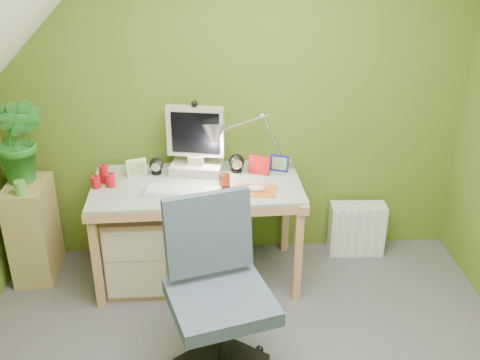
{
  "coord_description": "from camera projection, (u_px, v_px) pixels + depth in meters",
  "views": [
    {
      "loc": [
        -0.18,
        -2.07,
        2.33
      ],
      "look_at": [
        0.0,
        1.0,
        0.85
      ],
      "focal_mm": 42.0,
      "sensor_mm": 36.0,
      "label": 1
    }
  ],
  "objects": [
    {
      "name": "keyboard",
      "position": [
        184.0,
        191.0,
        3.52
      ],
      "size": [
        0.48,
        0.21,
        0.02
      ],
      "primitive_type": "cube",
      "rotation": [
        0.0,
        0.0,
        -0.14
      ],
      "color": "silver",
      "rests_on": "desk"
    },
    {
      "name": "amber_tumbler",
      "position": [
        225.0,
        181.0,
        3.57
      ],
      "size": [
        0.08,
        0.08,
        0.09
      ],
      "primitive_type": "cylinder",
      "rotation": [
        0.0,
        0.0,
        0.22
      ],
      "color": "maroon",
      "rests_on": "desk"
    },
    {
      "name": "monitor",
      "position": [
        196.0,
        133.0,
        3.7
      ],
      "size": [
        0.44,
        0.3,
        0.55
      ],
      "primitive_type": null,
      "rotation": [
        0.0,
        0.0,
        -0.18
      ],
      "color": "#B7AEA4",
      "rests_on": "desk"
    },
    {
      "name": "mouse",
      "position": [
        257.0,
        188.0,
        3.54
      ],
      "size": [
        0.13,
        0.1,
        0.04
      ],
      "primitive_type": "ellipsoid",
      "rotation": [
        0.0,
        0.0,
        0.26
      ],
      "color": "silver",
      "rests_on": "mousepad"
    },
    {
      "name": "speaker_left",
      "position": [
        156.0,
        166.0,
        3.76
      ],
      "size": [
        0.1,
        0.1,
        0.11
      ],
      "primitive_type": null,
      "rotation": [
        0.0,
        0.0,
        -0.11
      ],
      "color": "black",
      "rests_on": "desk"
    },
    {
      "name": "desk_lamp",
      "position": [
        263.0,
        128.0,
        3.71
      ],
      "size": [
        0.6,
        0.33,
        0.6
      ],
      "primitive_type": null,
      "rotation": [
        0.0,
        0.0,
        -0.16
      ],
      "color": "#ABABAF",
      "rests_on": "desk"
    },
    {
      "name": "photo_frame_blue",
      "position": [
        279.0,
        163.0,
        3.81
      ],
      "size": [
        0.13,
        0.07,
        0.11
      ],
      "primitive_type": "cube",
      "rotation": [
        0.0,
        0.0,
        -0.38
      ],
      "color": "#1A1590",
      "rests_on": "desk"
    },
    {
      "name": "green_cup",
      "position": [
        20.0,
        188.0,
        3.54
      ],
      "size": [
        0.07,
        0.07,
        0.09
      ],
      "primitive_type": "cylinder",
      "rotation": [
        0.0,
        0.0,
        -0.02
      ],
      "color": "#5CAB47",
      "rests_on": "side_ledge"
    },
    {
      "name": "photo_frame_green",
      "position": [
        136.0,
        167.0,
        3.74
      ],
      "size": [
        0.13,
        0.07,
        0.12
      ],
      "primitive_type": "cube",
      "rotation": [
        0.0,
        0.0,
        0.36
      ],
      "color": "#BDD08F",
      "rests_on": "desk"
    },
    {
      "name": "photo_frame_red",
      "position": [
        259.0,
        165.0,
        3.76
      ],
      "size": [
        0.14,
        0.08,
        0.13
      ],
      "primitive_type": "cube",
      "rotation": [
        0.0,
        0.0,
        -0.46
      ],
      "color": "red",
      "rests_on": "desk"
    },
    {
      "name": "wall_back",
      "position": [
        235.0,
        95.0,
        3.8
      ],
      "size": [
        3.2,
        0.01,
        2.4
      ],
      "primitive_type": "cube",
      "color": "#5A7624",
      "rests_on": "floor"
    },
    {
      "name": "speaker_right",
      "position": [
        237.0,
        163.0,
        3.79
      ],
      "size": [
        0.13,
        0.13,
        0.13
      ],
      "primitive_type": null,
      "rotation": [
        0.0,
        0.0,
        0.24
      ],
      "color": "black",
      "rests_on": "desk"
    },
    {
      "name": "radiator",
      "position": [
        357.0,
        229.0,
        4.15
      ],
      "size": [
        0.41,
        0.18,
        0.4
      ],
      "primitive_type": "cube",
      "rotation": [
        0.0,
        0.0,
        -0.05
      ],
      "color": "silver",
      "rests_on": "floor"
    },
    {
      "name": "candle_cluster",
      "position": [
        103.0,
        176.0,
        3.61
      ],
      "size": [
        0.16,
        0.14,
        0.12
      ],
      "primitive_type": null,
      "rotation": [
        0.0,
        0.0,
        0.02
      ],
      "color": "#B60F1B",
      "rests_on": "desk"
    },
    {
      "name": "mousepad",
      "position": [
        257.0,
        190.0,
        3.55
      ],
      "size": [
        0.27,
        0.21,
        0.01
      ],
      "primitive_type": "cube",
      "rotation": [
        0.0,
        0.0,
        -0.18
      ],
      "color": "#CD6020",
      "rests_on": "desk"
    },
    {
      "name": "desk",
      "position": [
        198.0,
        231.0,
        3.81
      ],
      "size": [
        1.38,
        0.72,
        0.73
      ],
      "primitive_type": null,
      "rotation": [
        0.0,
        0.0,
        0.03
      ],
      "color": "tan",
      "rests_on": "floor"
    },
    {
      "name": "task_chair",
      "position": [
        221.0,
        297.0,
        2.9
      ],
      "size": [
        0.72,
        0.72,
        1.05
      ],
      "primitive_type": null,
      "rotation": [
        0.0,
        0.0,
        0.28
      ],
      "color": "#3B4B61",
      "rests_on": "floor"
    },
    {
      "name": "potted_plant",
      "position": [
        20.0,
        140.0,
        3.61
      ],
      "size": [
        0.35,
        0.3,
        0.59
      ],
      "primitive_type": "imported",
      "rotation": [
        0.0,
        0.0,
        -0.13
      ],
      "color": "#28782A",
      "rests_on": "side_ledge"
    },
    {
      "name": "side_ledge",
      "position": [
        34.0,
        230.0,
        3.85
      ],
      "size": [
        0.26,
        0.4,
        0.7
      ],
      "primitive_type": "cube",
      "color": "tan",
      "rests_on": "floor"
    }
  ]
}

